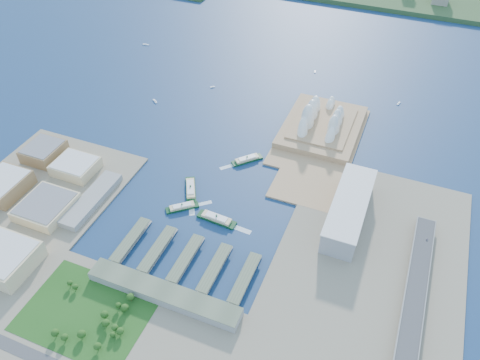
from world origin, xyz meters
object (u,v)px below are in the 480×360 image
at_px(ferry_c, 182,206).
at_px(toaster_building, 349,210).
at_px(ferry_b, 247,159).
at_px(ferry_a, 191,188).
at_px(ferry_d, 217,218).
at_px(opera_house, 324,115).
at_px(car_c, 427,240).

bearing_deg(ferry_c, toaster_building, -113.22).
bearing_deg(ferry_b, ferry_a, -75.39).
bearing_deg(toaster_building, ferry_d, -157.49).
height_order(opera_house, car_c, opera_house).
bearing_deg(toaster_building, ferry_c, -163.40).
relative_size(opera_house, ferry_a, 3.14).
relative_size(ferry_a, ferry_b, 1.09).
height_order(ferry_a, ferry_d, ferry_d).
relative_size(ferry_a, ferry_c, 1.18).
distance_m(toaster_building, ferry_c, 241.43).
relative_size(opera_house, ferry_b, 3.42).
xyz_separation_m(toaster_building, ferry_c, (-230.86, -68.84, -15.89)).
height_order(ferry_b, ferry_d, ferry_d).
distance_m(ferry_a, ferry_c, 39.16).
bearing_deg(car_c, opera_house, 133.30).
relative_size(ferry_a, car_c, 14.22).
xyz_separation_m(ferry_a, ferry_c, (5.39, -38.78, -0.82)).
bearing_deg(ferry_c, ferry_a, -31.92).
bearing_deg(ferry_b, car_c, 27.64).
relative_size(toaster_building, ferry_b, 2.95).
xyz_separation_m(opera_house, ferry_a, (-146.25, -230.06, -26.58)).
xyz_separation_m(ferry_c, ferry_d, (57.24, -3.12, 0.94)).
bearing_deg(ferry_a, ferry_b, 32.99).
bearing_deg(ferry_d, ferry_b, 7.41).
xyz_separation_m(opera_house, toaster_building, (90.00, -200.00, -11.50)).
bearing_deg(ferry_b, ferry_d, -43.42).
bearing_deg(ferry_d, ferry_c, 90.85).
xyz_separation_m(ferry_b, ferry_d, (8.51, -141.46, 0.58)).
bearing_deg(ferry_a, ferry_c, -110.58).
relative_size(ferry_a, ferry_d, 0.98).
distance_m(toaster_building, ferry_b, 195.56).
bearing_deg(ferry_b, toaster_building, 22.25).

